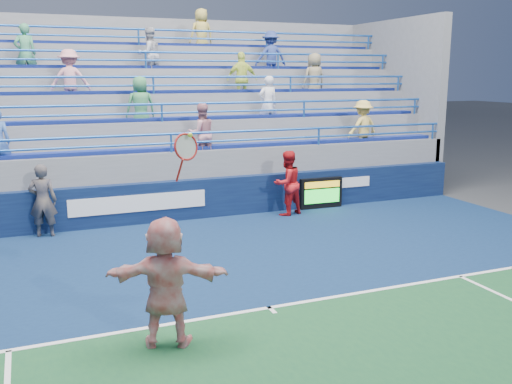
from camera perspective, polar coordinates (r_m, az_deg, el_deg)
name	(u,v)px	position (r m, az deg, el deg)	size (l,w,h in m)	color
ground	(269,309)	(9.93, 1.35, -11.60)	(120.00, 120.00, 0.00)	#333538
sponsor_wall	(175,201)	(15.67, -8.12, -0.87)	(18.00, 0.32, 1.10)	#091335
bleacher_stand	(146,148)	(19.13, -10.99, 4.34)	(18.00, 5.60, 6.13)	slate
serve_speed_board	(321,193)	(17.03, 6.52, -0.11)	(1.34, 0.18, 0.92)	black
tennis_player	(166,282)	(8.45, -9.00, -8.85)	(1.90, 1.17, 3.13)	white
line_judge	(43,201)	(14.81, -20.54, -0.82)	(0.66, 0.43, 1.82)	#121A33
ball_girl	(287,183)	(16.06, 3.14, 0.88)	(0.89, 0.70, 1.84)	red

